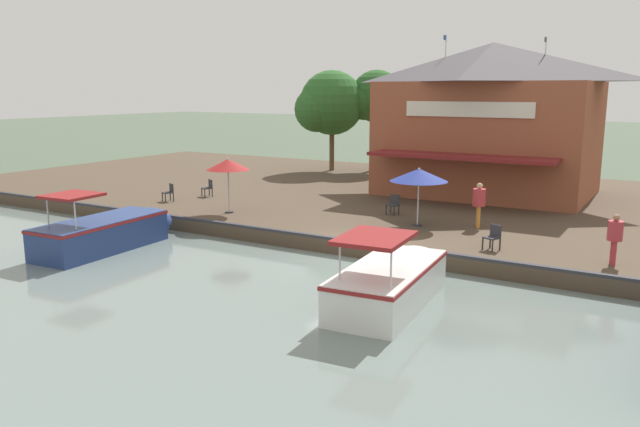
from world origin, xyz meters
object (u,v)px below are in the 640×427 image
object	(u,v)px
cafe_chair_far_corner_seat	(493,236)
tree_downstream_bank	(328,105)
cafe_chair_under_first_umbrella	(169,191)
patio_umbrella_mid_patio_right	(419,175)
patio_umbrella_mid_patio_left	(228,165)
motorboat_far_downstream	(113,230)
cafe_chair_facing_river	(208,187)
tree_behind_restaurant	(374,98)
cafe_chair_beside_entrance	(393,203)
motorboat_distant_upstream	(395,278)
person_at_quay_edge	(479,199)
waterfront_restaurant	(490,118)
person_mid_patio	(615,234)

from	to	relation	value
cafe_chair_far_corner_seat	tree_downstream_bank	bearing A→B (deg)	-135.21
cafe_chair_under_first_umbrella	patio_umbrella_mid_patio_right	bearing A→B (deg)	94.24
patio_umbrella_mid_patio_left	cafe_chair_under_first_umbrella	world-z (taller)	patio_umbrella_mid_patio_left
cafe_chair_under_first_umbrella	motorboat_far_downstream	distance (m)	6.89
cafe_chair_facing_river	cafe_chair_far_corner_seat	bearing A→B (deg)	77.63
tree_behind_restaurant	cafe_chair_beside_entrance	bearing A→B (deg)	29.34
cafe_chair_facing_river	tree_downstream_bank	size ratio (longest dim) A/B	0.13
cafe_chair_far_corner_seat	motorboat_distant_upstream	size ratio (longest dim) A/B	0.15
person_at_quay_edge	motorboat_far_downstream	bearing A→B (deg)	-55.00
patio_umbrella_mid_patio_right	tree_downstream_bank	bearing A→B (deg)	-138.39
patio_umbrella_mid_patio_left	tree_downstream_bank	size ratio (longest dim) A/B	0.37
person_at_quay_edge	cafe_chair_facing_river	bearing A→B (deg)	-90.68
patio_umbrella_mid_patio_left	cafe_chair_far_corner_seat	bearing A→B (deg)	87.32
cafe_chair_facing_river	motorboat_far_downstream	distance (m)	8.53
waterfront_restaurant	motorboat_far_downstream	size ratio (longest dim) A/B	1.75
person_at_quay_edge	motorboat_distant_upstream	world-z (taller)	person_at_quay_edge
cafe_chair_far_corner_seat	patio_umbrella_mid_patio_left	bearing A→B (deg)	-92.68
cafe_chair_beside_entrance	tree_downstream_bank	xyz separation A→B (m)	(-11.47, -9.86, 3.86)
tree_behind_restaurant	motorboat_far_downstream	bearing A→B (deg)	-0.45
waterfront_restaurant	motorboat_distant_upstream	size ratio (longest dim) A/B	1.84
patio_umbrella_mid_patio_right	cafe_chair_facing_river	xyz separation A→B (m)	(-1.11, -11.69, -1.55)
patio_umbrella_mid_patio_left	motorboat_far_downstream	bearing A→B (deg)	-12.78
cafe_chair_under_first_umbrella	tree_behind_restaurant	bearing A→B (deg)	168.31
cafe_chair_under_first_umbrella	tree_behind_restaurant	size ratio (longest dim) A/B	0.13
waterfront_restaurant	person_mid_patio	bearing A→B (deg)	31.94
person_at_quay_edge	cafe_chair_beside_entrance	bearing A→B (deg)	-99.92
cafe_chair_beside_entrance	cafe_chair_facing_river	distance (m)	9.93
person_mid_patio	tree_behind_restaurant	size ratio (longest dim) A/B	0.24
patio_umbrella_mid_patio_right	person_mid_patio	distance (m)	7.67
cafe_chair_beside_entrance	tree_downstream_bank	size ratio (longest dim) A/B	0.13
patio_umbrella_mid_patio_right	patio_umbrella_mid_patio_left	size ratio (longest dim) A/B	0.97
waterfront_restaurant	person_mid_patio	distance (m)	14.00
patio_umbrella_mid_patio_right	tree_behind_restaurant	size ratio (longest dim) A/B	0.35
waterfront_restaurant	cafe_chair_beside_entrance	distance (m)	8.70
patio_umbrella_mid_patio_right	motorboat_far_downstream	bearing A→B (deg)	-52.79
patio_umbrella_mid_patio_right	person_mid_patio	size ratio (longest dim) A/B	1.46
motorboat_distant_upstream	cafe_chair_under_first_umbrella	bearing A→B (deg)	-113.24
tree_behind_restaurant	tree_downstream_bank	size ratio (longest dim) A/B	1.00
cafe_chair_facing_river	person_at_quay_edge	distance (m)	13.85
waterfront_restaurant	motorboat_far_downstream	xyz separation A→B (m)	(16.51, -9.36, -3.75)
cafe_chair_beside_entrance	motorboat_far_downstream	distance (m)	11.53
person_mid_patio	motorboat_far_downstream	world-z (taller)	motorboat_far_downstream
tree_behind_restaurant	cafe_chair_far_corner_seat	bearing A→B (deg)	36.87
patio_umbrella_mid_patio_left	person_at_quay_edge	distance (m)	10.62
motorboat_distant_upstream	tree_downstream_bank	bearing A→B (deg)	-145.68
cafe_chair_under_first_umbrella	person_mid_patio	distance (m)	19.72
cafe_chair_facing_river	person_at_quay_edge	size ratio (longest dim) A/B	0.48
waterfront_restaurant	person_at_quay_edge	size ratio (longest dim) A/B	6.01
cafe_chair_far_corner_seat	person_at_quay_edge	size ratio (longest dim) A/B	0.48
cafe_chair_far_corner_seat	person_at_quay_edge	distance (m)	3.56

